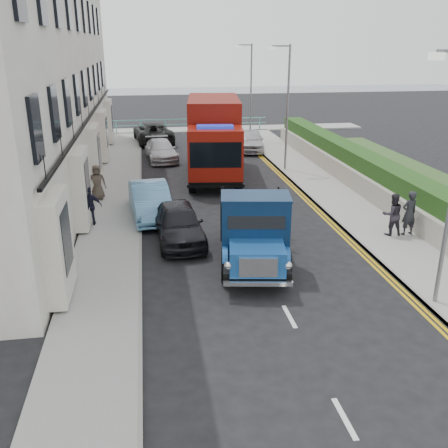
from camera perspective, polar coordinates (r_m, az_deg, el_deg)
ground at (r=15.74m, az=5.47°, el=-6.82°), size 120.00×120.00×0.00m
pavement_west at (r=23.70m, az=-12.30°, el=2.33°), size 2.40×38.00×0.12m
pavement_east at (r=25.28m, az=12.19°, el=3.45°), size 2.60×38.00×0.12m
promenade at (r=43.30m, az=-4.06°, el=10.68°), size 30.00×2.50×0.12m
sea_plane at (r=74.00m, az=-6.27°, el=14.47°), size 120.00×120.00×0.00m
terrace_west at (r=27.20m, az=-22.56°, el=18.80°), size 6.31×30.20×14.25m
garden_east at (r=25.80m, az=16.31°, el=5.36°), size 1.45×28.00×1.75m
seafront_railing at (r=42.43m, az=-3.98°, el=11.21°), size 13.00×0.08×1.11m
lamp_mid at (r=28.83m, az=7.07°, el=13.76°), size 1.23×0.18×7.00m
lamp_far at (r=38.50m, az=2.92°, el=15.44°), size 1.23×0.18×7.00m
bedford_lorry at (r=16.21m, az=3.51°, el=-1.37°), size 2.93×5.66×2.57m
red_lorry at (r=27.78m, az=-1.15°, el=10.00°), size 3.64×8.28×4.20m
parked_car_front at (r=18.77m, az=-5.22°, el=0.12°), size 1.95×4.31×1.44m
parked_car_mid at (r=21.54m, az=-8.43°, el=2.66°), size 1.99×4.58×1.46m
parked_car_rear at (r=32.24m, az=-7.21°, el=8.36°), size 2.18×4.50×1.26m
seafront_car_left at (r=38.20m, az=-8.12°, el=10.34°), size 3.16×5.74×1.52m
seafront_car_right at (r=34.91m, az=3.07°, el=9.54°), size 2.45×4.49×1.45m
pedestrian_east_near at (r=20.21m, az=20.40°, el=1.18°), size 0.70×0.52×1.74m
pedestrian_east_far at (r=20.00m, az=18.69°, el=1.05°), size 0.81×0.64×1.64m
pedestrian_west_near at (r=20.70m, az=-15.06°, el=1.99°), size 0.94×0.41×1.59m
pedestrian_west_far at (r=24.06m, az=-14.30°, el=4.63°), size 0.85×0.60×1.64m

